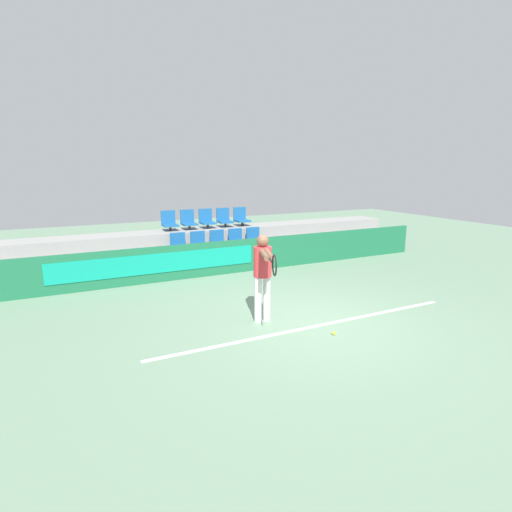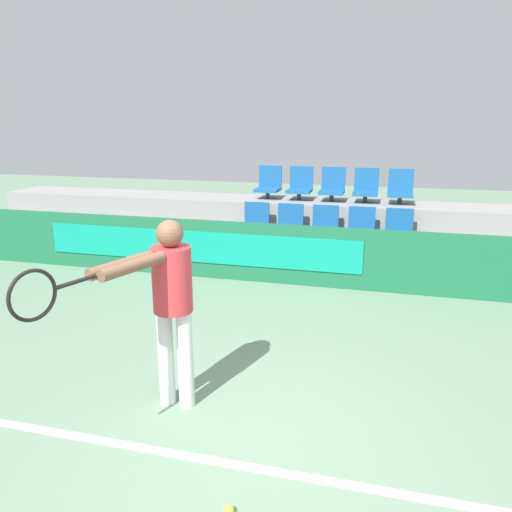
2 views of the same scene
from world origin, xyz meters
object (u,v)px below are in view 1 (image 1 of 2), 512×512
stadium_chair_1 (199,244)px  stadium_chair_3 (237,240)px  stadium_chair_7 (207,220)px  stadium_chair_9 (241,218)px  stadium_chair_5 (169,222)px  stadium_chair_8 (224,219)px  tennis_player (263,270)px  tennis_ball (334,333)px  stadium_chair_2 (218,242)px  stadium_chair_6 (188,221)px  stadium_chair_4 (255,239)px  stadium_chair_0 (179,245)px

stadium_chair_1 → stadium_chair_3: bearing=0.0°
stadium_chair_7 → stadium_chair_9: same height
stadium_chair_3 → stadium_chair_5: size_ratio=1.00×
stadium_chair_5 → stadium_chair_8: same height
stadium_chair_1 → stadium_chair_8: stadium_chair_8 is taller
stadium_chair_5 → tennis_player: (0.37, -5.05, -0.24)m
stadium_chair_5 → tennis_ball: (1.19, -6.06, -1.19)m
stadium_chair_2 → tennis_ball: 5.17m
stadium_chair_7 → tennis_ball: 6.17m
stadium_chair_6 → stadium_chair_9: bearing=0.0°
stadium_chair_2 → stadium_chair_3: (0.55, 0.00, 0.00)m
tennis_ball → stadium_chair_4: bearing=78.8°
stadium_chair_2 → tennis_ball: stadium_chair_2 is taller
stadium_chair_7 → stadium_chair_9: 1.10m
stadium_chair_1 → stadium_chair_8: (1.10, 0.93, 0.50)m
stadium_chair_3 → stadium_chair_0: bearing=180.0°
stadium_chair_6 → tennis_player: tennis_player is taller
stadium_chair_6 → stadium_chair_8: size_ratio=1.00×
stadium_chair_2 → stadium_chair_7: (0.00, 0.93, 0.50)m
stadium_chair_5 → stadium_chair_7: same height
stadium_chair_6 → stadium_chair_5: bearing=180.0°
stadium_chair_1 → stadium_chair_4: (1.66, 0.00, 0.00)m
stadium_chair_6 → stadium_chair_9: same height
stadium_chair_1 → tennis_player: tennis_player is taller
stadium_chair_3 → tennis_ball: bearing=-95.1°
stadium_chair_2 → stadium_chair_1: bearing=180.0°
stadium_chair_5 → stadium_chair_6: size_ratio=1.00×
stadium_chair_4 → stadium_chair_5: 2.45m
stadium_chair_1 → stadium_chair_7: 1.19m
stadium_chair_1 → stadium_chair_8: size_ratio=1.00×
stadium_chair_2 → tennis_ball: size_ratio=8.34×
stadium_chair_8 → stadium_chair_6: bearing=180.0°
stadium_chair_1 → tennis_player: size_ratio=0.35×
stadium_chair_1 → stadium_chair_3: (1.10, 0.00, 0.00)m
stadium_chair_0 → stadium_chair_5: size_ratio=1.00×
stadium_chair_0 → stadium_chair_9: bearing=22.9°
tennis_player → stadium_chair_3: bearing=91.3°
stadium_chair_5 → stadium_chair_9: same height
tennis_player → stadium_chair_1: bearing=106.1°
stadium_chair_2 → stadium_chair_4: same height
stadium_chair_2 → stadium_chair_7: bearing=90.0°
stadium_chair_7 → stadium_chair_8: 0.55m
stadium_chair_0 → stadium_chair_2: (1.10, 0.00, 0.00)m
tennis_player → stadium_chair_2: bearing=98.6°
stadium_chair_3 → stadium_chair_8: 1.06m
stadium_chair_1 → stadium_chair_2: 0.55m
stadium_chair_3 → stadium_chair_6: (-1.10, 0.93, 0.50)m
stadium_chair_2 → stadium_chair_0: bearing=180.0°
stadium_chair_2 → stadium_chair_8: bearing=59.3°
stadium_chair_4 → stadium_chair_7: (-1.10, 0.93, 0.50)m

